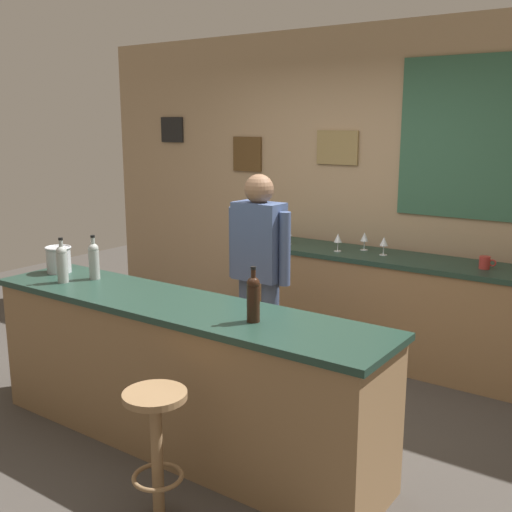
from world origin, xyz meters
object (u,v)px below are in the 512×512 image
Objects in this scene: wine_bottle_c at (253,297)px; wine_glass_a at (288,232)px; wine_glass_d at (384,242)px; wine_bottle_a at (62,263)px; wine_glass_b at (338,239)px; bar_stool at (156,433)px; wine_bottle_b at (94,260)px; bartender at (259,269)px; ice_bucket at (59,259)px; wine_glass_c at (364,238)px; coffee_mug at (485,263)px.

wine_glass_a is at bearing 117.50° from wine_bottle_c.
wine_glass_a is 1.00× the size of wine_glass_d.
wine_bottle_a is 1.97× the size of wine_glass_b.
wine_bottle_a is 1.53m from wine_bottle_c.
bar_stool is 0.85m from wine_bottle_c.
wine_bottle_c is at bearing -5.00° from wine_bottle_b.
wine_bottle_b is at bearing -133.57° from bartender.
wine_glass_a is at bearing -175.86° from wine_glass_d.
wine_glass_d is at bearing 4.14° from wine_glass_a.
ice_bucket reaches higher than bar_stool.
ice_bucket reaches higher than wine_glass_c.
wine_bottle_b is 2.45× the size of coffee_mug.
wine_glass_d is at bearing 56.98° from wine_bottle_b.
wine_glass_d is (1.27, 1.95, -0.05)m from wine_bottle_b.
coffee_mug is (1.71, 0.05, -0.06)m from wine_glass_a.
bar_stool is at bearing -107.63° from coffee_mug.
wine_glass_a is at bearing 177.86° from wine_glass_b.
bar_stool is at bearing -29.58° from wine_bottle_b.
bartender is 1.44m from ice_bucket.
bartender is at bearing -113.00° from wine_glass_d.
wine_bottle_c is at bearing -74.89° from wine_glass_b.
wine_glass_d is (0.47, 1.12, 0.07)m from bartender.
bartender reaches higher than wine_bottle_a.
ice_bucket is 1.21× the size of wine_glass_b.
ice_bucket is 1.21× the size of wine_glass_a.
wine_glass_c is at bearing 78.04° from bartender.
bartender reaches higher than wine_glass_a.
ice_bucket is (-1.15, -0.85, 0.08)m from bartender.
ice_bucket is (-0.26, 0.17, -0.04)m from wine_bottle_a.
wine_glass_b is (0.99, 2.05, -0.05)m from wine_bottle_a.
coffee_mug is at bearing 40.49° from bartender.
coffee_mug is at bearing 42.89° from wine_bottle_b.
bartender is 1.16m from wine_bottle_b.
wine_glass_a is (0.48, 2.07, -0.05)m from wine_bottle_a.
wine_glass_d is (1.63, 1.97, -0.01)m from ice_bucket.
wine_bottle_b is 2.30m from wine_glass_c.
bar_stool is 2.81m from wine_glass_c.
wine_glass_b is at bearing 56.49° from ice_bucket.
wine_bottle_c is 1.97× the size of wine_glass_c.
wine_glass_a and wine_glass_d have the same top height.
wine_bottle_a is 1.00× the size of wine_bottle_b.
bartender is 1.15m from wine_bottle_c.
wine_glass_d is at bearing 89.53° from bar_stool.
bar_stool is 4.39× the size of wine_glass_a.
wine_glass_c is (0.26, 1.21, 0.07)m from bartender.
bartender is 8.61× the size of ice_bucket.
bar_stool is 2.22× the size of wine_bottle_b.
wine_glass_d is at bearing -22.92° from wine_glass_c.
wine_bottle_a and wine_bottle_b have the same top height.
bartender is 1.70m from coffee_mug.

